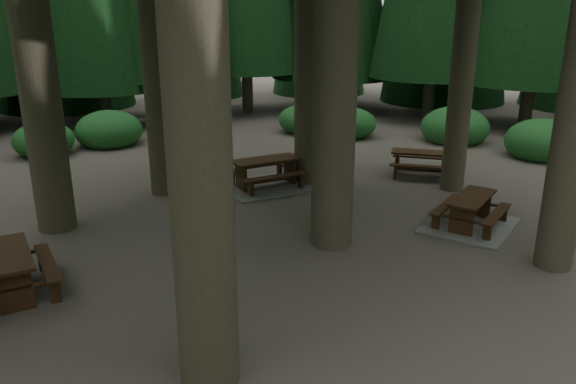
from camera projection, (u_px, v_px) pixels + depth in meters
name	position (u px, v px, depth m)	size (l,w,h in m)	color
ground	(300.00, 253.00, 11.00)	(80.00, 80.00, 0.00)	#4D443E
picnic_table_a	(470.00, 217.00, 12.27)	(2.67, 2.54, 0.71)	gray
picnic_table_b	(10.00, 266.00, 9.31)	(1.52, 1.83, 0.74)	#381E10
picnic_table_c	(266.00, 178.00, 15.01)	(2.43, 2.05, 0.79)	gray
picnic_table_d	(420.00, 159.00, 16.05)	(2.08, 2.04, 0.70)	#381E10
shrub_ring	(315.00, 217.00, 11.81)	(23.86, 24.64, 1.49)	#216222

